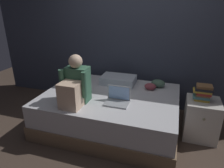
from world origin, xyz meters
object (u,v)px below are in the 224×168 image
(bed, at_px, (110,110))
(person_sitting, at_px, (75,86))
(nightstand, at_px, (201,119))
(clothes_pile, at_px, (155,84))
(book_stack, at_px, (203,93))
(laptop, at_px, (118,99))
(pillow, at_px, (118,80))

(bed, height_order, person_sitting, person_sitting)
(bed, xyz_separation_m, nightstand, (1.30, 0.12, 0.02))
(clothes_pile, bearing_deg, book_stack, -26.25)
(laptop, relative_size, book_stack, 1.33)
(nightstand, xyz_separation_m, person_sitting, (-1.65, -0.52, 0.50))
(pillow, height_order, book_stack, book_stack)
(person_sitting, bearing_deg, laptop, 17.90)
(nightstand, distance_m, pillow, 1.39)
(pillow, bearing_deg, person_sitting, -112.05)
(bed, bearing_deg, person_sitting, -131.01)
(bed, xyz_separation_m, person_sitting, (-0.35, -0.41, 0.52))
(bed, height_order, clothes_pile, clothes_pile)
(nightstand, relative_size, book_stack, 2.34)
(laptop, xyz_separation_m, clothes_pile, (0.42, 0.69, 0.00))
(book_stack, bearing_deg, nightstand, -18.62)
(laptop, bearing_deg, book_stack, 18.53)
(pillow, bearing_deg, nightstand, -14.30)
(bed, height_order, book_stack, book_stack)
(person_sitting, bearing_deg, bed, 48.99)
(bed, distance_m, pillow, 0.56)
(book_stack, bearing_deg, laptop, -161.47)
(bed, bearing_deg, clothes_pile, 36.97)
(nightstand, xyz_separation_m, laptop, (-1.12, -0.35, 0.31))
(person_sitting, relative_size, laptop, 2.05)
(book_stack, bearing_deg, clothes_pile, 153.75)
(bed, height_order, nightstand, nightstand)
(laptop, height_order, pillow, laptop)
(person_sitting, bearing_deg, book_stack, 18.32)
(book_stack, distance_m, clothes_pile, 0.74)
(bed, height_order, laptop, laptop)
(clothes_pile, bearing_deg, bed, -143.03)
(nightstand, relative_size, clothes_pile, 1.79)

